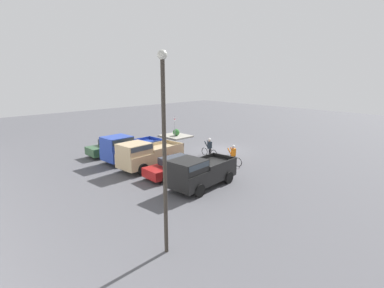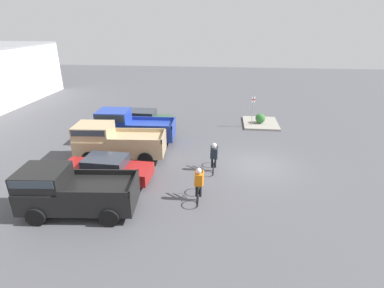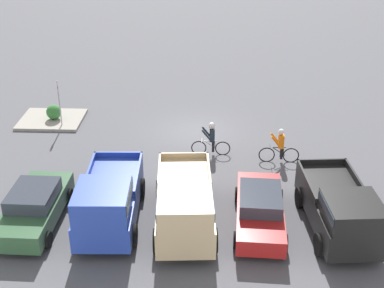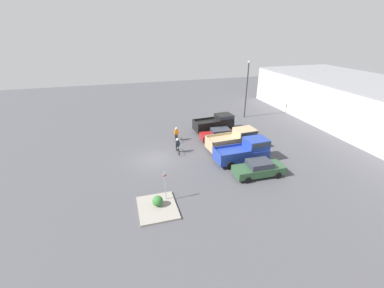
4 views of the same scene
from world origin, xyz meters
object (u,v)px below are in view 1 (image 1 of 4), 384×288
Objects in this scene: pickup_truck_1 at (147,154)px; cyclist_1 at (233,155)px; shrub at (176,132)px; sedan_0 at (176,166)px; sedan_1 at (113,147)px; cyclist_0 at (209,147)px; pickup_truck_0 at (199,172)px; fire_lane_sign at (175,125)px; pickup_truck_2 at (128,148)px; lamppost at (164,143)px.

cyclist_1 is (-4.03, -5.52, -0.32)m from pickup_truck_1.
pickup_truck_1 is 6.92× the size of shrub.
sedan_1 is (8.40, 0.27, 0.03)m from sedan_0.
cyclist_0 is at bearing -98.40° from pickup_truck_1.
cyclist_1 is (-1.25, -4.99, 0.14)m from sedan_0.
sedan_1 reaches higher than shrub.
pickup_truck_0 is 7.70m from cyclist_0.
fire_lane_sign is at bearing 129.07° from shrub.
shrub is (8.43, -3.48, -0.32)m from cyclist_0.
sedan_1 is at bearing 101.47° from shrub.
sedan_0 is 1.87× the size of fire_lane_sign.
pickup_truck_0 is 2.90m from sedan_0.
pickup_truck_1 is 1.19× the size of sedan_1.
pickup_truck_0 is 0.94× the size of pickup_truck_1.
cyclist_0 is 9.13m from shrub.
shrub is at bearing -36.13° from pickup_truck_0.
cyclist_0 reaches higher than shrub.
fire_lane_sign is (6.94, -8.88, 0.38)m from pickup_truck_1.
sedan_0 is at bearing 139.31° from fire_lane_sign.
pickup_truck_1 is (2.77, 0.54, 0.46)m from sedan_0.
pickup_truck_2 reaches higher than cyclist_1.
cyclist_1 is (-3.12, 0.60, -0.02)m from cyclist_0.
sedan_1 is at bearing -2.83° from pickup_truck_2.
sedan_0 is 12.83m from fire_lane_sign.
pickup_truck_1 reaches higher than pickup_truck_0.
lamppost reaches higher than fire_lane_sign.
pickup_truck_2 is at bearing -0.68° from pickup_truck_0.
fire_lane_sign is at bearing -40.69° from sedan_0.
pickup_truck_1 is 1.03× the size of pickup_truck_2.
shrub is at bearing -22.46° from cyclist_0.
sedan_1 is at bearing 41.89° from cyclist_0.
shrub is at bearing -41.38° from sedan_0.
pickup_truck_0 is 2.77× the size of cyclist_0.
cyclist_0 is (-0.90, -6.12, -0.30)m from pickup_truck_1.
pickup_truck_0 is at bearing 144.76° from fire_lane_sign.
cyclist_1 is 12.25m from shrub.
shrub is (11.55, -4.08, -0.30)m from cyclist_1.
pickup_truck_2 is (5.58, 0.41, 0.47)m from sedan_0.
shrub is at bearing -50.93° from fire_lane_sign.
cyclist_0 is at bearing -71.52° from sedan_0.
shrub is (0.59, -0.73, -1.00)m from fire_lane_sign.
cyclist_1 is 13.42m from lamppost.
fire_lane_sign is (4.13, -8.76, 0.38)m from pickup_truck_2.
lamppost is at bearing 153.69° from pickup_truck_2.
sedan_0 is at bearing -10.24° from pickup_truck_0.
pickup_truck_2 is at bearing 38.32° from cyclist_1.
sedan_1 is 8.78m from cyclist_0.
sedan_1 is 0.57× the size of lamppost.
lamppost reaches higher than pickup_truck_0.
pickup_truck_0 is 8.11m from lamppost.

